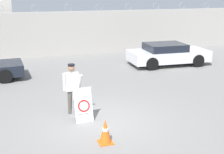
# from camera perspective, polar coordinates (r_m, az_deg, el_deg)

# --- Properties ---
(ground_plane) EXTENTS (90.00, 90.00, 0.00)m
(ground_plane) POSITION_cam_1_polar(r_m,az_deg,el_deg) (10.34, -1.50, -8.10)
(ground_plane) COLOR gray
(perimeter_wall) EXTENTS (36.00, 0.30, 3.29)m
(perimeter_wall) POSITION_cam_1_polar(r_m,az_deg,el_deg) (20.58, -10.74, 7.72)
(perimeter_wall) COLOR #ADA8A0
(perimeter_wall) RESTS_ON ground_plane
(barricade_sign) EXTENTS (0.63, 0.68, 1.09)m
(barricade_sign) POSITION_cam_1_polar(r_m,az_deg,el_deg) (10.32, -5.41, -4.97)
(barricade_sign) COLOR white
(barricade_sign) RESTS_ON ground_plane
(security_guard) EXTENTS (0.63, 0.38, 1.76)m
(security_guard) POSITION_cam_1_polar(r_m,az_deg,el_deg) (10.75, -7.32, -1.70)
(security_guard) COLOR #514C42
(security_guard) RESTS_ON ground_plane
(traffic_cone_near) EXTENTS (0.40, 0.40, 0.72)m
(traffic_cone_near) POSITION_cam_1_polar(r_m,az_deg,el_deg) (8.84, -1.22, -9.89)
(traffic_cone_near) COLOR orange
(traffic_cone_near) RESTS_ON ground_plane
(parked_car_far_side) EXTENTS (4.55, 2.19, 1.25)m
(parked_car_far_side) POSITION_cam_1_polar(r_m,az_deg,el_deg) (18.11, 10.12, 4.18)
(parked_car_far_side) COLOR black
(parked_car_far_side) RESTS_ON ground_plane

